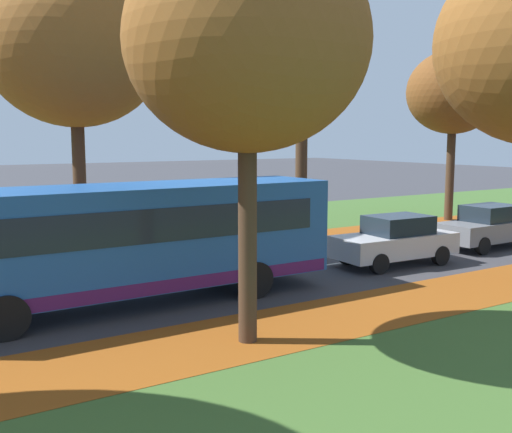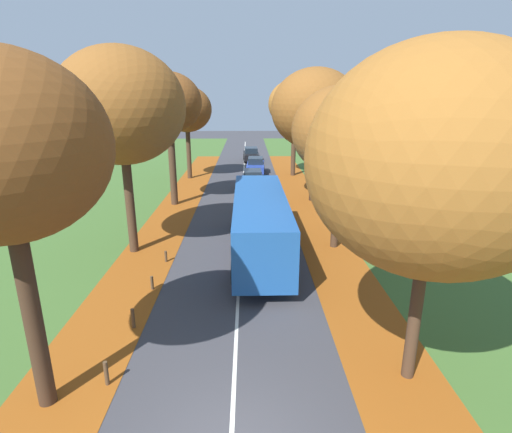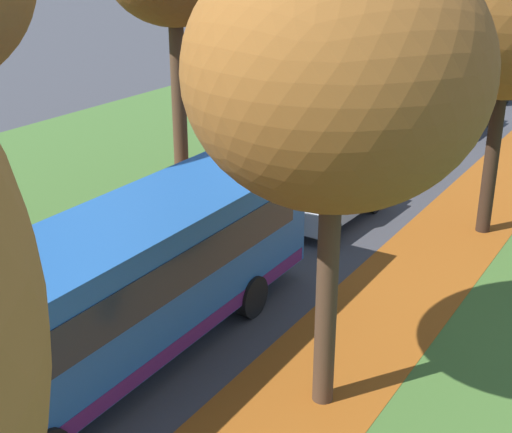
{
  "view_description": "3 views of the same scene",
  "coord_description": "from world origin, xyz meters",
  "views": [
    {
      "loc": [
        15.06,
        6.35,
        4.17
      ],
      "look_at": [
        -0.95,
        16.4,
        1.65
      ],
      "focal_mm": 42.0,
      "sensor_mm": 36.0,
      "label": 1
    },
    {
      "loc": [
        0.42,
        -7.06,
        7.75
      ],
      "look_at": [
        0.85,
        13.61,
        1.34
      ],
      "focal_mm": 28.0,
      "sensor_mm": 36.0,
      "label": 2
    },
    {
      "loc": [
        9.68,
        2.62,
        8.02
      ],
      "look_at": [
        0.83,
        16.75,
        1.3
      ],
      "focal_mm": 50.0,
      "sensor_mm": 36.0,
      "label": 3
    }
  ],
  "objects": [
    {
      "name": "grass_verge_left",
      "position": [
        -9.2,
        20.0,
        0.0
      ],
      "size": [
        12.0,
        90.0,
        0.01
      ],
      "primitive_type": "cube",
      "color": "#3D6028",
      "rests_on": "ground"
    },
    {
      "name": "leaf_litter_left",
      "position": [
        -4.6,
        14.0,
        0.01
      ],
      "size": [
        2.8,
        60.0,
        0.0
      ],
      "primitive_type": "cube",
      "color": "#8C4714",
      "rests_on": "grass_verge_left"
    },
    {
      "name": "leaf_litter_right",
      "position": [
        4.6,
        14.0,
        0.01
      ],
      "size": [
        2.8,
        60.0,
        0.0
      ],
      "primitive_type": "cube",
      "color": "#8C4714",
      "rests_on": "grass_verge_right"
    },
    {
      "name": "road_centre_line",
      "position": [
        0.0,
        20.0,
        0.0
      ],
      "size": [
        0.12,
        80.0,
        0.01
      ],
      "primitive_type": "cube",
      "color": "silver",
      "rests_on": "ground"
    },
    {
      "name": "tree_right_near",
      "position": [
        4.93,
        12.5,
        5.98
      ],
      "size": [
        4.78,
        4.78,
        8.15
      ],
      "color": "#422D1E",
      "rests_on": "ground"
    },
    {
      "name": "bus",
      "position": [
        1.0,
        11.52,
        1.7
      ],
      "size": [
        2.72,
        10.42,
        2.98
      ],
      "color": "#1E5199",
      "rests_on": "ground"
    },
    {
      "name": "car_silver_lead",
      "position": [
        1.15,
        20.45,
        0.81
      ],
      "size": [
        1.93,
        4.27,
        1.62
      ],
      "color": "#B7BABF",
      "rests_on": "ground"
    },
    {
      "name": "car_grey_following",
      "position": [
        0.81,
        25.64,
        0.81
      ],
      "size": [
        1.82,
        4.22,
        1.62
      ],
      "color": "slate",
      "rests_on": "ground"
    },
    {
      "name": "car_blue_third_in_line",
      "position": [
        1.18,
        32.52,
        0.81
      ],
      "size": [
        1.91,
        4.26,
        1.62
      ],
      "color": "#233D9E",
      "rests_on": "ground"
    },
    {
      "name": "car_black_fourth_in_line",
      "position": [
        0.81,
        40.15,
        0.81
      ],
      "size": [
        1.91,
        4.26,
        1.62
      ],
      "color": "black",
      "rests_on": "ground"
    }
  ]
}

